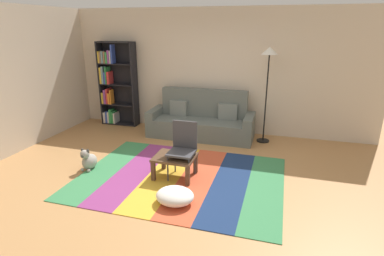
{
  "coord_description": "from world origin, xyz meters",
  "views": [
    {
      "loc": [
        1.42,
        -4.23,
        2.32
      ],
      "look_at": [
        -0.01,
        0.6,
        0.65
      ],
      "focal_mm": 29.04,
      "sensor_mm": 36.0,
      "label": 1
    }
  ],
  "objects_px": {
    "tv_remote": "(180,156)",
    "standing_lamp": "(269,64)",
    "coffee_table": "(175,160)",
    "couch": "(201,121)",
    "pouf": "(175,196)",
    "folding_chair": "(183,145)",
    "dog": "(89,160)",
    "bookshelf": "(114,85)"
  },
  "relations": [
    {
      "from": "pouf",
      "to": "folding_chair",
      "type": "distance_m",
      "value": 0.94
    },
    {
      "from": "bookshelf",
      "to": "coffee_table",
      "type": "bearing_deg",
      "value": -44.58
    },
    {
      "from": "coffee_table",
      "to": "folding_chair",
      "type": "bearing_deg",
      "value": 35.75
    },
    {
      "from": "coffee_table",
      "to": "couch",
      "type": "bearing_deg",
      "value": 92.78
    },
    {
      "from": "standing_lamp",
      "to": "folding_chair",
      "type": "bearing_deg",
      "value": -119.57
    },
    {
      "from": "dog",
      "to": "folding_chair",
      "type": "xyz_separation_m",
      "value": [
        1.61,
        0.22,
        0.37
      ]
    },
    {
      "from": "standing_lamp",
      "to": "tv_remote",
      "type": "height_order",
      "value": "standing_lamp"
    },
    {
      "from": "dog",
      "to": "tv_remote",
      "type": "distance_m",
      "value": 1.6
    },
    {
      "from": "bookshelf",
      "to": "tv_remote",
      "type": "xyz_separation_m",
      "value": [
        2.43,
        -2.3,
        -0.58
      ]
    },
    {
      "from": "couch",
      "to": "dog",
      "type": "relative_size",
      "value": 5.69
    },
    {
      "from": "tv_remote",
      "to": "pouf",
      "type": "bearing_deg",
      "value": -54.94
    },
    {
      "from": "couch",
      "to": "tv_remote",
      "type": "distance_m",
      "value": 2.03
    },
    {
      "from": "tv_remote",
      "to": "standing_lamp",
      "type": "bearing_deg",
      "value": 83.2
    },
    {
      "from": "standing_lamp",
      "to": "folding_chair",
      "type": "relative_size",
      "value": 2.14
    },
    {
      "from": "standing_lamp",
      "to": "tv_remote",
      "type": "xyz_separation_m",
      "value": [
        -1.14,
        -2.05,
        -1.24
      ]
    },
    {
      "from": "coffee_table",
      "to": "pouf",
      "type": "xyz_separation_m",
      "value": [
        0.26,
        -0.75,
        -0.18
      ]
    },
    {
      "from": "tv_remote",
      "to": "folding_chair",
      "type": "relative_size",
      "value": 0.17
    },
    {
      "from": "bookshelf",
      "to": "dog",
      "type": "height_order",
      "value": "bookshelf"
    },
    {
      "from": "couch",
      "to": "dog",
      "type": "distance_m",
      "value": 2.58
    },
    {
      "from": "couch",
      "to": "standing_lamp",
      "type": "distance_m",
      "value": 1.84
    },
    {
      "from": "bookshelf",
      "to": "coffee_table",
      "type": "distance_m",
      "value": 3.35
    },
    {
      "from": "pouf",
      "to": "standing_lamp",
      "type": "bearing_deg",
      "value": 70.86
    },
    {
      "from": "dog",
      "to": "standing_lamp",
      "type": "distance_m",
      "value": 3.79
    },
    {
      "from": "coffee_table",
      "to": "dog",
      "type": "xyz_separation_m",
      "value": [
        -1.49,
        -0.14,
        -0.14
      ]
    },
    {
      "from": "pouf",
      "to": "dog",
      "type": "distance_m",
      "value": 1.85
    },
    {
      "from": "tv_remote",
      "to": "dog",
      "type": "bearing_deg",
      "value": -152.48
    },
    {
      "from": "couch",
      "to": "pouf",
      "type": "height_order",
      "value": "couch"
    },
    {
      "from": "coffee_table",
      "to": "tv_remote",
      "type": "bearing_deg",
      "value": 1.48
    },
    {
      "from": "pouf",
      "to": "tv_remote",
      "type": "bearing_deg",
      "value": 102.78
    },
    {
      "from": "folding_chair",
      "to": "couch",
      "type": "bearing_deg",
      "value": 126.65
    },
    {
      "from": "dog",
      "to": "coffee_table",
      "type": "bearing_deg",
      "value": 5.47
    },
    {
      "from": "bookshelf",
      "to": "tv_remote",
      "type": "height_order",
      "value": "bookshelf"
    },
    {
      "from": "dog",
      "to": "folding_chair",
      "type": "height_order",
      "value": "folding_chair"
    },
    {
      "from": "coffee_table",
      "to": "folding_chair",
      "type": "height_order",
      "value": "folding_chair"
    },
    {
      "from": "coffee_table",
      "to": "tv_remote",
      "type": "distance_m",
      "value": 0.12
    },
    {
      "from": "pouf",
      "to": "standing_lamp",
      "type": "height_order",
      "value": "standing_lamp"
    },
    {
      "from": "couch",
      "to": "dog",
      "type": "xyz_separation_m",
      "value": [
        -1.39,
        -2.16,
        -0.18
      ]
    },
    {
      "from": "dog",
      "to": "tv_remote",
      "type": "xyz_separation_m",
      "value": [
        1.58,
        0.15,
        0.21
      ]
    },
    {
      "from": "pouf",
      "to": "tv_remote",
      "type": "height_order",
      "value": "tv_remote"
    },
    {
      "from": "couch",
      "to": "folding_chair",
      "type": "xyz_separation_m",
      "value": [
        0.21,
        -1.94,
        0.2
      ]
    },
    {
      "from": "pouf",
      "to": "coffee_table",
      "type": "bearing_deg",
      "value": 109.33
    },
    {
      "from": "bookshelf",
      "to": "pouf",
      "type": "relative_size",
      "value": 3.76
    }
  ]
}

